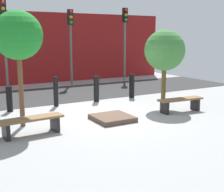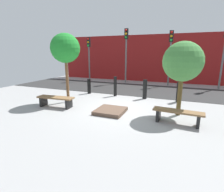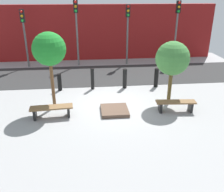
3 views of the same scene
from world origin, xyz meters
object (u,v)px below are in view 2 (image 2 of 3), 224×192
Objects in this scene: bollard_far_left at (89,86)px; traffic_light_mid_west at (126,46)px; tree_behind_left_bench at (65,49)px; tree_behind_right_bench at (183,62)px; bench_right at (178,114)px; planter_bed at (110,111)px; bollard_right at (179,92)px; traffic_light_mid_east at (171,48)px; bollard_left at (115,86)px; traffic_light_west at (89,51)px; bollard_center at (145,89)px; bench_left at (56,100)px.

traffic_light_mid_west is (0.84, 4.47, 2.41)m from bollard_far_left.
tree_behind_right_bench is (5.08, -0.00, -0.51)m from tree_behind_left_bench.
bollard_far_left is at bearing 154.30° from bench_right.
planter_bed is 3.61m from tree_behind_left_bench.
bollard_right is 5.04m from traffic_light_mid_east.
traffic_light_west is at bearing 132.50° from bollard_left.
bench_right is 5.61m from tree_behind_left_bench.
traffic_light_mid_east is at bearing 100.66° from bollard_right.
planter_bed is 3.69m from bollard_far_left.
bollard_far_left is at bearing 158.35° from tree_behind_right_bench.
planter_bed is 2.87m from bollard_center.
bench_right is 1.52× the size of bollard_left.
tree_behind_right_bench is 4.18m from bollard_left.
bench_right is at bearing -90.00° from tree_behind_right_bench.
bench_left is at bearing -119.52° from traffic_light_mid_east.
bollard_center is at bearing 0.00° from bollard_far_left.
bollard_far_left is (-5.02, 1.99, -1.59)m from tree_behind_right_bench.
bench_left is 1.56× the size of bollard_left.
tree_behind_right_bench is (-0.00, 0.92, 1.69)m from bench_right.
bench_left is 8.05m from traffic_light_west.
bollard_far_left is at bearing 88.36° from tree_behind_left_bench.
bollard_center is (-1.71, 1.99, -1.52)m from tree_behind_right_bench.
traffic_light_mid_east is (-0.84, 4.47, 2.17)m from bollard_right.
tree_behind_left_bench is 3.18× the size of bollard_center.
tree_behind_right_bench is at bearing -21.65° from bollard_far_left.
planter_bed is 0.30× the size of traffic_light_mid_east.
planter_bed is 1.34× the size of bollard_far_left.
bench_right is 0.43× the size of traffic_light_mid_east.
planter_bed is at bearing -77.13° from traffic_light_mid_west.
tree_behind_left_bench is 1.17× the size of tree_behind_right_bench.
bollard_center is at bearing -100.31° from traffic_light_mid_east.
tree_behind_right_bench is 2.80× the size of bollard_right.
traffic_light_mid_west is at bearing 0.02° from traffic_light_west.
traffic_light_mid_west is (-4.18, 6.46, 0.81)m from tree_behind_right_bench.
tree_behind_right_bench is 5.63m from bollard_far_left.
bollard_right is (5.02, 2.91, 0.16)m from bench_left.
bench_right is 0.46× the size of traffic_light_west.
bollard_left is 0.28× the size of traffic_light_mid_east.
tree_behind_right_bench is at bearing 5.84° from bench_left.
bollard_far_left reaches higher than bench_right.
bench_right is at bearing -59.55° from bollard_center.
tree_behind_left_bench is at bearing 174.16° from bench_right.
bollard_left is at bearing 180.00° from bollard_center.
bollard_left is (-3.37, 2.91, 0.22)m from bench_right.
traffic_light_mid_west is (-4.12, 4.47, 2.34)m from bollard_right.
bollard_far_left is at bearing -132.69° from traffic_light_mid_east.
traffic_light_mid_west reaches higher than bollard_center.
bollard_right is at bearing 0.00° from bollard_center.
bench_left is at bearing -175.50° from planter_bed.
traffic_light_west is at bearing 124.43° from planter_bed.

